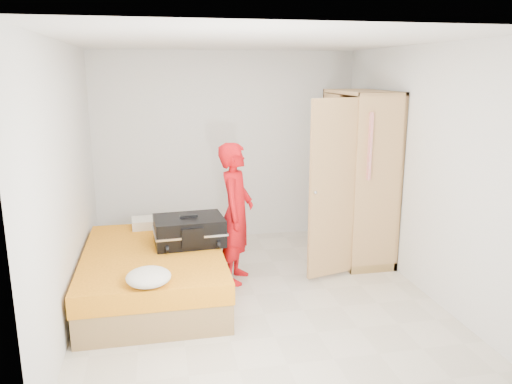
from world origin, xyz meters
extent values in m
plane|color=beige|center=(0.00, 0.00, 0.00)|extent=(4.00, 4.00, 0.00)
plane|color=white|center=(0.00, 0.00, 2.60)|extent=(4.00, 4.00, 0.00)
cube|color=white|center=(0.00, 2.00, 1.30)|extent=(3.60, 0.02, 2.60)
cube|color=white|center=(0.00, -2.00, 1.30)|extent=(3.60, 0.02, 2.60)
cube|color=white|center=(-1.80, 0.00, 1.30)|extent=(0.02, 4.00, 2.60)
cube|color=white|center=(1.80, 0.00, 1.30)|extent=(0.02, 4.00, 2.60)
cube|color=olive|center=(-1.05, 0.21, 0.15)|extent=(1.40, 2.00, 0.30)
cube|color=orange|center=(-1.05, 0.21, 0.40)|extent=(1.42, 2.02, 0.20)
cube|color=tan|center=(1.77, 0.90, 1.05)|extent=(0.04, 1.20, 2.10)
cube|color=tan|center=(1.50, 0.32, 1.05)|extent=(0.58, 0.04, 2.10)
cube|color=tan|center=(1.50, 1.48, 1.05)|extent=(0.58, 0.04, 2.10)
cube|color=tan|center=(1.50, 0.90, 2.08)|extent=(0.58, 1.20, 0.04)
cube|color=tan|center=(1.50, 0.90, 0.05)|extent=(0.58, 1.20, 0.10)
cube|color=tan|center=(1.23, 1.20, 1.05)|extent=(0.04, 0.59, 2.00)
cube|color=tan|center=(0.93, 0.26, 1.05)|extent=(0.58, 0.19, 2.00)
cylinder|color=#B2B2B7|center=(1.50, 0.90, 1.92)|extent=(0.02, 1.10, 0.02)
imported|color=red|center=(-0.13, 0.44, 0.79)|extent=(0.56, 0.67, 1.58)
cube|color=black|center=(-0.66, 0.37, 0.65)|extent=(0.77, 0.57, 0.29)
cube|color=black|center=(-0.66, 0.37, 0.81)|extent=(0.19, 0.07, 0.03)
ellipsoid|color=white|center=(-1.08, -0.66, 0.57)|extent=(0.39, 0.39, 0.15)
cube|color=white|center=(-0.99, 1.06, 0.55)|extent=(0.61, 0.34, 0.11)
camera|label=1|loc=(-0.97, -4.82, 2.32)|focal=35.00mm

